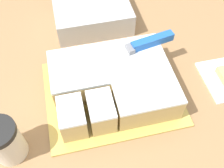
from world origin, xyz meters
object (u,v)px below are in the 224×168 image
coffee_cup (5,142)px  storage_box (92,13)px  knife (141,45)px  cake (113,83)px  cake_board (112,93)px

coffee_cup → storage_box: 0.48m
knife → coffee_cup: coffee_cup is taller
cake → cake_board: bearing=-144.1°
cake_board → storage_box: size_ratio=1.48×
cake_board → cake: cake is taller
knife → storage_box: knife is taller
cake_board → knife: bearing=37.3°
coffee_cup → cake: bearing=22.3°
cake_board → storage_box: (0.00, 0.29, 0.03)m
storage_box → cake: bearing=-89.6°
cake_board → coffee_cup: size_ratio=3.16×
cake → knife: (0.09, 0.07, 0.05)m
knife → storage_box: 0.24m
knife → storage_box: bearing=-77.6°
cake_board → knife: size_ratio=1.17×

